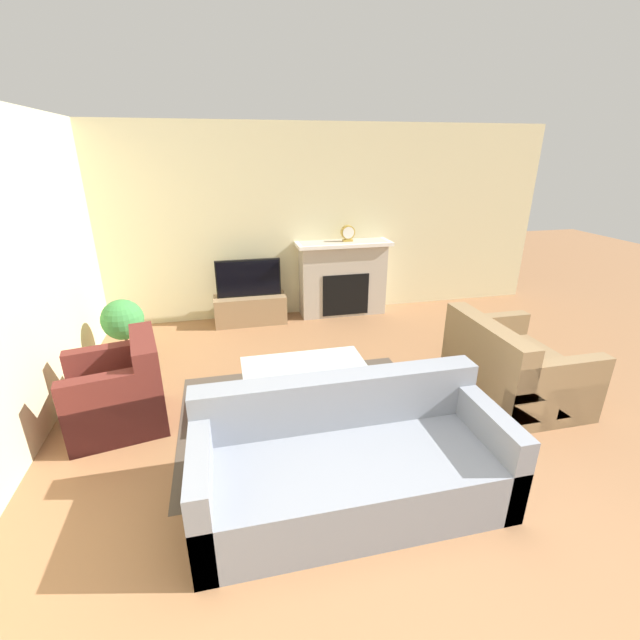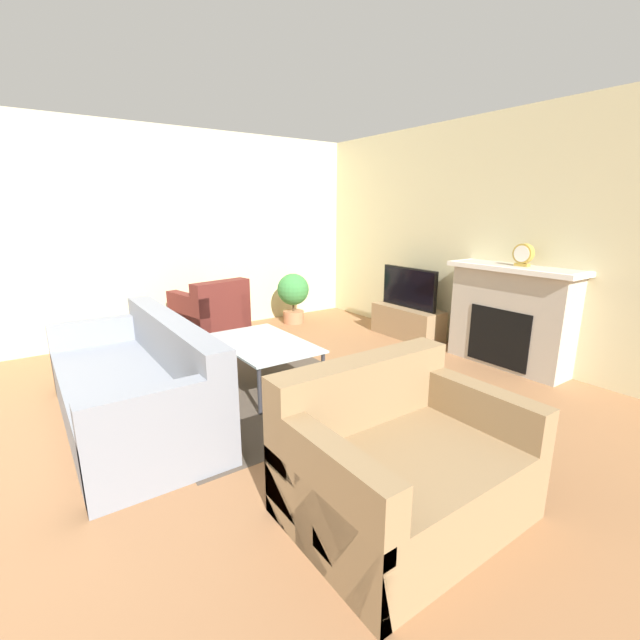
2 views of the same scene
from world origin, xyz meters
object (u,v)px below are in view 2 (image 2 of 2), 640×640
object	(u,v)px
potted_plant	(293,293)
couch_sectional	(136,388)
coffee_table	(263,345)
armchair_by_window	(211,319)
couch_loveseat	(399,464)
tv	(409,288)
mantel_clock	(523,255)

from	to	relation	value
potted_plant	couch_sectional	bearing A→B (deg)	-54.06
coffee_table	potted_plant	xyz separation A→B (m)	(-1.86, 1.49, 0.05)
coffee_table	couch_sectional	bearing A→B (deg)	-86.16
couch_sectional	armchair_by_window	size ratio (longest dim) A/B	2.33
couch_sectional	armchair_by_window	xyz separation A→B (m)	(-1.74, 1.31, 0.02)
couch_loveseat	armchair_by_window	size ratio (longest dim) A/B	1.36
tv	mantel_clock	xyz separation A→B (m)	(1.46, 0.09, 0.55)
couch_sectional	couch_loveseat	distance (m)	2.19
couch_sectional	potted_plant	world-z (taller)	couch_sectional
couch_sectional	couch_loveseat	bearing A→B (deg)	25.75
couch_loveseat	couch_sectional	bearing A→B (deg)	115.75
couch_loveseat	coffee_table	size ratio (longest dim) A/B	1.06
armchair_by_window	potted_plant	size ratio (longest dim) A/B	1.22
tv	couch_loveseat	xyz separation A→B (m)	(2.39, -2.58, -0.38)
tv	coffee_table	xyz separation A→B (m)	(0.34, -2.35, -0.27)
armchair_by_window	coffee_table	bearing A→B (deg)	74.53
couch_sectional	potted_plant	size ratio (longest dim) A/B	2.84
couch_sectional	couch_loveseat	size ratio (longest dim) A/B	1.71
potted_plant	mantel_clock	xyz separation A→B (m)	(2.97, 0.95, 0.77)
armchair_by_window	mantel_clock	distance (m)	3.73
tv	armchair_by_window	bearing A→B (deg)	-120.65
tv	couch_loveseat	bearing A→B (deg)	-47.14
couch_sectional	potted_plant	bearing A→B (deg)	125.94
mantel_clock	couch_sectional	bearing A→B (deg)	-105.94
tv	potted_plant	bearing A→B (deg)	-150.41
tv	armchair_by_window	world-z (taller)	tv
tv	coffee_table	distance (m)	2.39
tv	potted_plant	world-z (taller)	tv
couch_loveseat	mantel_clock	xyz separation A→B (m)	(-0.94, 2.67, 0.93)
coffee_table	tv	bearing A→B (deg)	98.34
tv	armchair_by_window	distance (m)	2.61
armchair_by_window	couch_sectional	bearing A→B (deg)	42.01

